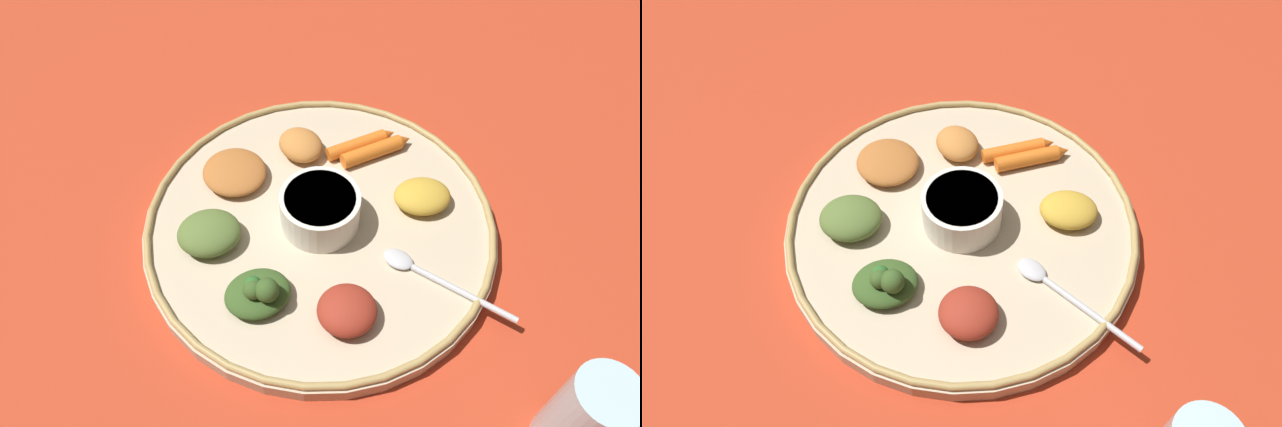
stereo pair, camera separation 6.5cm
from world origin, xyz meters
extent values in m
plane|color=#B7381E|center=(0.00, 0.00, 0.00)|extent=(2.40, 2.40, 0.00)
cylinder|color=#C6B293|center=(0.00, 0.00, 0.01)|extent=(0.40, 0.40, 0.02)
torus|color=tan|center=(0.00, 0.00, 0.02)|extent=(0.40, 0.40, 0.01)
cylinder|color=silver|center=(0.00, 0.00, 0.04)|extent=(0.09, 0.09, 0.04)
cylinder|color=maroon|center=(0.00, 0.00, 0.06)|extent=(0.08, 0.08, 0.01)
ellipsoid|color=silver|center=(-0.08, 0.06, 0.02)|extent=(0.04, 0.04, 0.01)
cylinder|color=silver|center=(-0.14, 0.11, 0.02)|extent=(0.10, 0.08, 0.01)
ellipsoid|color=#385623|center=(0.08, 0.09, 0.03)|extent=(0.08, 0.07, 0.02)
sphere|color=#2D6628|center=(0.08, 0.09, 0.05)|extent=(0.02, 0.02, 0.02)
sphere|color=#385623|center=(0.07, 0.10, 0.05)|extent=(0.03, 0.03, 0.03)
sphere|color=#385623|center=(0.08, 0.10, 0.05)|extent=(0.02, 0.02, 0.02)
cylinder|color=orange|center=(-0.08, -0.09, 0.03)|extent=(0.08, 0.04, 0.02)
cone|color=orange|center=(-0.12, -0.11, 0.03)|extent=(0.02, 0.02, 0.02)
cylinder|color=orange|center=(-0.06, -0.11, 0.03)|extent=(0.08, 0.04, 0.02)
cone|color=orange|center=(-0.10, -0.12, 0.03)|extent=(0.02, 0.02, 0.02)
ellipsoid|color=#567033|center=(0.12, 0.01, 0.04)|extent=(0.07, 0.07, 0.03)
ellipsoid|color=gold|center=(-0.12, -0.01, 0.03)|extent=(0.07, 0.06, 0.03)
ellipsoid|color=#C67A38|center=(0.01, -0.11, 0.03)|extent=(0.08, 0.08, 0.03)
ellipsoid|color=#B2662D|center=(0.09, -0.08, 0.03)|extent=(0.11, 0.11, 0.02)
ellipsoid|color=maroon|center=(-0.01, 0.12, 0.04)|extent=(0.06, 0.06, 0.03)
camera|label=1|loc=(0.05, 0.39, 0.55)|focal=32.18mm
camera|label=2|loc=(-0.02, 0.39, 0.55)|focal=32.18mm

